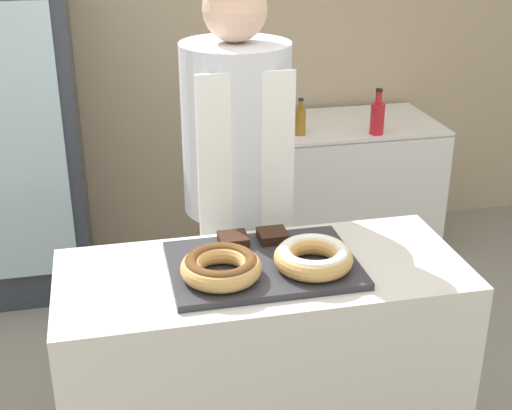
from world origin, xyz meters
The scene contains 12 objects.
wall_back centered at (0.00, 2.13, 1.35)m, with size 8.00×0.06×2.70m.
display_counter centered at (0.00, 0.00, 0.45)m, with size 1.32×0.56×0.90m.
serving_tray centered at (0.00, 0.00, 0.91)m, with size 0.60×0.42×0.02m.
donut_chocolate_glaze centered at (-0.15, -0.07, 0.96)m, with size 0.25×0.25×0.07m.
donut_light_glaze centered at (0.15, -0.07, 0.96)m, with size 0.25×0.25×0.07m.
brownie_back_left centered at (-0.07, 0.15, 0.94)m, with size 0.10×0.10×0.03m.
brownie_back_right centered at (0.07, 0.15, 0.94)m, with size 0.10×0.10×0.03m.
baker_person centered at (0.03, 0.57, 0.94)m, with size 0.41×0.41×1.79m.
beverage_fridge centered at (-0.93, 1.74, 0.85)m, with size 0.69×0.67×1.71m.
chest_freezer centered at (0.89, 1.75, 0.41)m, with size 1.05×0.63×0.80m.
bottle_red centered at (0.98, 1.51, 0.90)m, with size 0.08×0.08×0.25m.
bottle_amber centered at (0.58, 1.58, 0.88)m, with size 0.06×0.06×0.20m.
Camera 1 is at (-0.46, -1.96, 2.00)m, focal length 50.00 mm.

